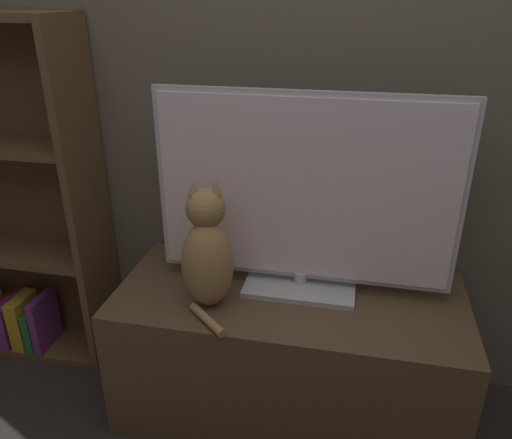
# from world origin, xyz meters

# --- Properties ---
(wall_back) EXTENTS (4.80, 0.05, 2.60)m
(wall_back) POSITION_xyz_m (0.00, 1.22, 1.30)
(wall_back) COLOR #60564C
(wall_back) RESTS_ON ground_plane
(tv_stand) EXTENTS (1.24, 0.55, 0.52)m
(tv_stand) POSITION_xyz_m (0.00, 0.90, 0.26)
(tv_stand) COLOR brown
(tv_stand) RESTS_ON ground_plane
(tv) EXTENTS (1.03, 0.24, 0.70)m
(tv) POSITION_xyz_m (0.03, 0.97, 0.87)
(tv) COLOR #B7B7BC
(tv) RESTS_ON tv_stand
(cat) EXTENTS (0.21, 0.29, 0.44)m
(cat) POSITION_xyz_m (-0.26, 0.80, 0.71)
(cat) COLOR #997547
(cat) RESTS_ON tv_stand
(bookshelf) EXTENTS (0.84, 0.28, 1.44)m
(bookshelf) POSITION_xyz_m (-1.26, 1.09, 0.62)
(bookshelf) COLOR brown
(bookshelf) RESTS_ON ground_plane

